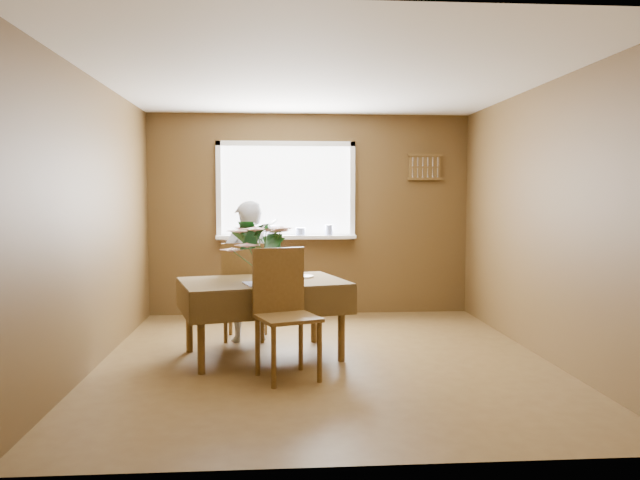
{
  "coord_description": "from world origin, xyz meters",
  "views": [
    {
      "loc": [
        -0.45,
        -5.55,
        1.48
      ],
      "look_at": [
        0.0,
        0.55,
        1.05
      ],
      "focal_mm": 35.0,
      "sensor_mm": 36.0,
      "label": 1
    }
  ],
  "objects": [
    {
      "name": "seated_woman",
      "position": [
        -0.73,
        0.8,
        0.72
      ],
      "size": [
        0.61,
        0.51,
        1.44
      ],
      "primitive_type": "imported",
      "rotation": [
        0.0,
        0.0,
        3.52
      ],
      "color": "white",
      "rests_on": "floor"
    },
    {
      "name": "flower_bouquet",
      "position": [
        -0.56,
        -0.06,
        1.04
      ],
      "size": [
        0.6,
        0.6,
        0.51
      ],
      "rotation": [
        0.0,
        0.0,
        0.16
      ],
      "color": "white",
      "rests_on": "dining_table"
    },
    {
      "name": "wall_front",
      "position": [
        0.0,
        -2.25,
        1.25
      ],
      "size": [
        4.0,
        0.0,
        4.0
      ],
      "primitive_type": "plane",
      "rotation": [
        -1.57,
        0.0,
        0.0
      ],
      "color": "brown",
      "rests_on": "floor"
    },
    {
      "name": "wall_back",
      "position": [
        0.0,
        2.25,
        1.25
      ],
      "size": [
        4.0,
        0.0,
        4.0
      ],
      "primitive_type": "plane",
      "rotation": [
        1.57,
        0.0,
        0.0
      ],
      "color": "brown",
      "rests_on": "floor"
    },
    {
      "name": "dining_table",
      "position": [
        -0.56,
        0.15,
        0.62
      ],
      "size": [
        1.67,
        1.33,
        0.72
      ],
      "rotation": [
        0.0,
        0.0,
        0.26
      ],
      "color": "brown",
      "rests_on": "floor"
    },
    {
      "name": "chair_far",
      "position": [
        -0.75,
        0.8,
        0.55
      ],
      "size": [
        0.46,
        0.46,
        1.01
      ],
      "rotation": [
        0.0,
        0.0,
        3.08
      ],
      "color": "brown",
      "rests_on": "floor"
    },
    {
      "name": "spoon_rack",
      "position": [
        1.45,
        2.22,
        1.85
      ],
      "size": [
        0.44,
        0.05,
        0.33
      ],
      "color": "brown",
      "rests_on": "wall_back"
    },
    {
      "name": "chair_near",
      "position": [
        -0.37,
        -0.49,
        0.57
      ],
      "size": [
        0.58,
        0.58,
        1.05
      ],
      "rotation": [
        0.0,
        0.0,
        0.35
      ],
      "color": "brown",
      "rests_on": "floor"
    },
    {
      "name": "wall_left",
      "position": [
        -2.0,
        0.0,
        1.25
      ],
      "size": [
        0.0,
        4.5,
        4.5
      ],
      "primitive_type": "plane",
      "rotation": [
        1.57,
        0.0,
        1.57
      ],
      "color": "brown",
      "rests_on": "floor"
    },
    {
      "name": "wall_right",
      "position": [
        2.0,
        0.0,
        1.25
      ],
      "size": [
        0.0,
        4.5,
        4.5
      ],
      "primitive_type": "plane",
      "rotation": [
        1.57,
        0.0,
        -1.57
      ],
      "color": "brown",
      "rests_on": "floor"
    },
    {
      "name": "table_knife",
      "position": [
        -0.33,
        0.04,
        0.72
      ],
      "size": [
        0.04,
        0.24,
        0.0
      ],
      "primitive_type": "cube",
      "rotation": [
        0.0,
        0.0,
        -0.08
      ],
      "color": "silver",
      "rests_on": "dining_table"
    },
    {
      "name": "side_plate",
      "position": [
        -0.19,
        0.35,
        0.72
      ],
      "size": [
        0.3,
        0.3,
        0.01
      ],
      "primitive_type": "cylinder",
      "rotation": [
        0.0,
        0.0,
        0.51
      ],
      "color": "white",
      "rests_on": "dining_table"
    },
    {
      "name": "floor",
      "position": [
        0.0,
        0.0,
        0.0
      ],
      "size": [
        4.5,
        4.5,
        0.0
      ],
      "primitive_type": "plane",
      "color": "#533C1C",
      "rests_on": "ground"
    },
    {
      "name": "ceiling",
      "position": [
        0.0,
        0.0,
        2.5
      ],
      "size": [
        4.5,
        4.5,
        0.0
      ],
      "primitive_type": "plane",
      "rotation": [
        3.14,
        0.0,
        0.0
      ],
      "color": "white",
      "rests_on": "wall_back"
    },
    {
      "name": "window_assembly",
      "position": [
        -0.29,
        2.2,
        1.36
      ],
      "size": [
        1.72,
        0.2,
        1.22
      ],
      "color": "white",
      "rests_on": "wall_back"
    }
  ]
}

